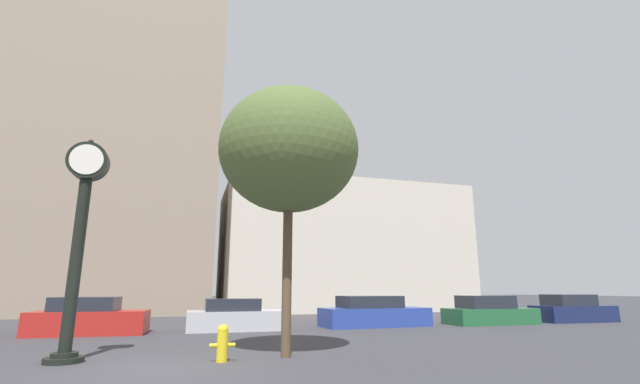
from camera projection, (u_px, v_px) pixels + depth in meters
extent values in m
plane|color=#38383D|center=(164.00, 369.00, 8.67)|extent=(200.00, 200.00, 0.00)
cube|color=gray|center=(119.00, 72.00, 33.46)|extent=(15.37, 12.00, 36.40)
cube|color=beige|center=(337.00, 250.00, 35.52)|extent=(18.50, 12.00, 9.52)
cylinder|color=black|center=(64.00, 360.00, 9.45)|extent=(0.83, 0.83, 0.12)
cylinder|color=black|center=(64.00, 355.00, 9.48)|extent=(0.55, 0.55, 0.10)
cylinder|color=black|center=(76.00, 262.00, 9.93)|extent=(0.28, 0.28, 3.96)
cylinder|color=black|center=(88.00, 162.00, 10.47)|extent=(0.92, 0.41, 0.92)
cylinder|color=white|center=(87.00, 159.00, 10.27)|extent=(0.75, 0.02, 0.75)
cylinder|color=white|center=(90.00, 164.00, 10.67)|extent=(0.75, 0.02, 0.75)
sphere|color=black|center=(91.00, 142.00, 10.59)|extent=(0.12, 0.12, 0.12)
cube|color=red|center=(90.00, 323.00, 15.41)|extent=(3.97, 1.99, 0.82)
cube|color=#232833|center=(86.00, 304.00, 15.51)|extent=(2.21, 1.68, 0.49)
cube|color=#BCBCC1|center=(237.00, 320.00, 17.04)|extent=(3.85, 1.86, 0.75)
cube|color=#232833|center=(232.00, 305.00, 17.12)|extent=(2.12, 1.63, 0.47)
cube|color=#28429E|center=(375.00, 317.00, 18.78)|extent=(4.82, 2.11, 0.79)
cube|color=#232833|center=(370.00, 302.00, 18.84)|extent=(2.68, 1.78, 0.51)
cube|color=#236038|center=(490.00, 316.00, 19.93)|extent=(4.16, 1.83, 0.72)
cube|color=#232833|center=(485.00, 302.00, 20.01)|extent=(2.30, 1.60, 0.58)
cube|color=#19234C|center=(573.00, 314.00, 21.42)|extent=(3.98, 1.85, 0.79)
cube|color=#232833|center=(568.00, 300.00, 21.52)|extent=(2.21, 1.59, 0.54)
cylinder|color=yellow|center=(222.00, 347.00, 9.62)|extent=(0.25, 0.25, 0.65)
sphere|color=yellow|center=(223.00, 330.00, 9.70)|extent=(0.24, 0.24, 0.24)
cylinder|color=yellow|center=(213.00, 346.00, 9.57)|extent=(0.16, 0.09, 0.09)
cylinder|color=yellow|center=(232.00, 345.00, 9.69)|extent=(0.16, 0.09, 0.09)
cylinder|color=brown|center=(287.00, 270.00, 10.66)|extent=(0.24, 0.24, 4.09)
ellipsoid|color=#516633|center=(289.00, 150.00, 11.36)|extent=(3.68, 3.68, 3.31)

